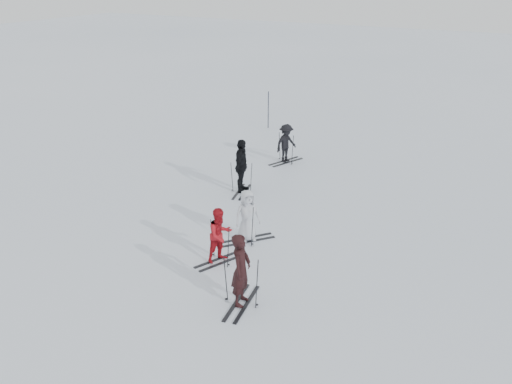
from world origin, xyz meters
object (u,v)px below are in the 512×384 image
skier_red (220,236)px  skier_grey (247,216)px  skier_near_dark (241,271)px  piste_marker (268,110)px  skier_uphill_far (286,144)px  skier_uphill_left (241,167)px

skier_red → skier_grey: bearing=21.2°
skier_near_dark → piste_marker: size_ratio=1.00×
skier_red → skier_grey: 1.47m
skier_grey → skier_uphill_far: skier_uphill_far is taller
piste_marker → skier_red: bearing=-67.7°
skier_red → skier_grey: size_ratio=0.99×
skier_grey → skier_uphill_left: (-2.08, 3.21, 0.19)m
skier_uphill_left → skier_uphill_far: size_ratio=1.23×
skier_red → piste_marker: bearing=44.1°
skier_uphill_left → skier_uphill_far: skier_uphill_left is taller
skier_near_dark → skier_red: (-1.58, 1.56, -0.14)m
skier_near_dark → piste_marker: bearing=14.9°
skier_grey → skier_uphill_far: size_ratio=1.00×
skier_grey → skier_uphill_left: skier_uphill_left is taller
skier_red → skier_uphill_far: bearing=36.0°
skier_uphill_left → piste_marker: bearing=6.1°
skier_near_dark → skier_uphill_left: skier_uphill_left is taller
skier_near_dark → skier_red: size_ratio=1.18×
skier_grey → skier_uphill_left: bearing=71.0°
skier_uphill_left → piste_marker: skier_uphill_left is taller
skier_red → skier_uphill_far: size_ratio=0.99×
skier_grey → skier_uphill_far: bearing=55.3°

